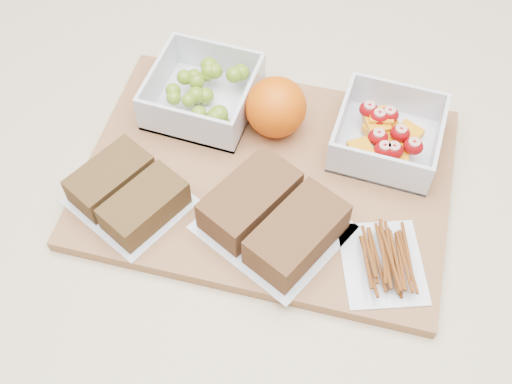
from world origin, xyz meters
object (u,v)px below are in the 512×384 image
sandwich_bag_center (273,218)px  grape_container (204,93)px  cutting_board (267,177)px  sandwich_bag_left (128,193)px  fruit_container (387,136)px  pretzel_bag (384,259)px  orange (276,107)px

sandwich_bag_center → grape_container: bearing=132.5°
cutting_board → grape_container: 0.13m
cutting_board → sandwich_bag_left: bearing=-151.5°
cutting_board → fruit_container: size_ratio=3.54×
fruit_container → sandwich_bag_left: 0.31m
sandwich_bag_center → pretzel_bag: bearing=-3.0°
grape_container → sandwich_bag_center: size_ratio=0.68×
grape_container → sandwich_bag_center: grape_container is taller
sandwich_bag_left → pretzel_bag: (0.29, 0.01, -0.01)m
orange → pretzel_bag: size_ratio=0.58×
orange → sandwich_bag_center: size_ratio=0.40×
orange → pretzel_bag: 0.22m
cutting_board → orange: 0.08m
orange → sandwich_bag_left: orange is taller
cutting_board → orange: (-0.01, 0.07, 0.04)m
grape_container → sandwich_bag_left: (-0.03, -0.16, -0.00)m
sandwich_bag_left → sandwich_bag_center: (0.16, 0.02, 0.00)m
cutting_board → fruit_container: (0.12, 0.08, 0.03)m
cutting_board → orange: size_ratio=5.74×
grape_container → orange: bearing=-4.7°
grape_container → sandwich_bag_center: 0.20m
cutting_board → pretzel_bag: pretzel_bag is taller
grape_container → sandwich_bag_left: size_ratio=0.81×
orange → pretzel_bag: orange is taller
grape_container → fruit_container: bearing=1.3°
cutting_board → grape_container: (-0.11, 0.08, 0.03)m
grape_container → sandwich_bag_left: bearing=-100.2°
cutting_board → sandwich_bag_left: sandwich_bag_left is taller
pretzel_bag → sandwich_bag_left: bearing=-177.9°
cutting_board → orange: bearing=95.7°
sandwich_bag_left → pretzel_bag: size_ratio=1.20×
orange → pretzel_bag: bearing=-41.6°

